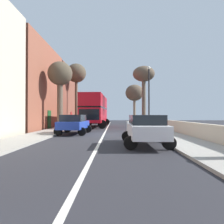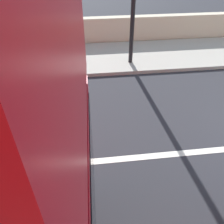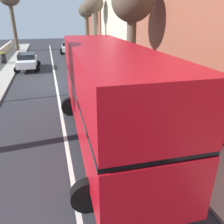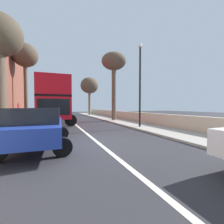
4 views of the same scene
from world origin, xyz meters
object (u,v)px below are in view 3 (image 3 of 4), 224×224
street_tree_right_3 (10,1)px  street_tree_left_6 (86,15)px  street_tree_left_0 (94,9)px  street_tree_left_4 (132,7)px  parked_car_white_right_0 (27,60)px  parked_car_white_left_1 (68,47)px  litter_bin_right (4,58)px  double_decker_bus (106,91)px  parked_car_blue_left_2 (86,71)px

street_tree_right_3 → street_tree_left_6: (-10.06, 6.19, -1.87)m
street_tree_left_0 → street_tree_left_4: 13.46m
parked_car_white_right_0 → parked_car_white_left_1: 11.15m
parked_car_white_left_1 → street_tree_left_6: size_ratio=0.66×
parked_car_white_right_0 → street_tree_left_0: (-7.64, -2.96, 4.88)m
parked_car_white_left_1 → street_tree_left_6: bearing=146.8°
street_tree_left_0 → street_tree_left_6: 5.33m
parked_car_white_right_0 → litter_bin_right: parked_car_white_right_0 is taller
parked_car_white_left_1 → litter_bin_right: bearing=39.0°
double_decker_bus → litter_bin_right: bearing=-70.6°
street_tree_right_3 → litter_bin_right: bearing=88.2°
double_decker_bus → litter_bin_right: double_decker_bus is taller
parked_car_blue_left_2 → litter_bin_right: parked_car_blue_left_2 is taller
parked_car_white_right_0 → litter_bin_right: size_ratio=3.86×
parked_car_white_right_0 → parked_car_white_left_1: (-5.00, -9.96, -0.01)m
double_decker_bus → litter_bin_right: 21.17m
double_decker_bus → parked_car_white_left_1: bearing=-91.8°
double_decker_bus → street_tree_left_4: (-3.08, -5.78, 3.22)m
double_decker_bus → parked_car_blue_left_2: double_decker_bus is taller
parked_car_white_right_0 → parked_car_blue_left_2: bearing=128.4°
parked_car_blue_left_2 → street_tree_left_6: street_tree_left_6 is taller
double_decker_bus → street_tree_left_6: 24.94m
parked_car_blue_left_2 → street_tree_left_0: street_tree_left_0 is taller
street_tree_left_0 → street_tree_left_6: bearing=-89.6°
double_decker_bus → street_tree_left_6: (-3.41, -24.53, 2.91)m
parked_car_white_right_0 → street_tree_left_6: size_ratio=0.69×
parked_car_white_right_0 → street_tree_left_4: street_tree_left_4 is taller
street_tree_right_3 → street_tree_left_6: size_ratio=1.31×
parked_car_blue_left_2 → street_tree_right_3: bearing=-70.2°
litter_bin_right → street_tree_left_0: bearing=176.3°
street_tree_right_3 → street_tree_left_6: street_tree_right_3 is taller
litter_bin_right → street_tree_left_6: bearing=-156.1°
parked_car_blue_left_2 → street_tree_left_6: (-2.60, -14.56, 4.34)m
double_decker_bus → parked_car_blue_left_2: size_ratio=2.26×
double_decker_bus → street_tree_left_4: size_ratio=1.44×
street_tree_right_3 → parked_car_white_right_0: bearing=99.7°
parked_car_white_left_1 → street_tree_right_3: bearing=-31.0°
parked_car_blue_left_2 → street_tree_left_4: 6.66m
street_tree_left_0 → street_tree_right_3: size_ratio=0.85×
parked_car_white_right_0 → litter_bin_right: 4.59m
street_tree_right_3 → street_tree_left_4: 26.82m
double_decker_bus → litter_bin_right: size_ratio=8.62×
parked_car_blue_left_2 → parked_car_white_right_0: bearing=-51.6°
street_tree_left_0 → street_tree_left_4: size_ratio=1.04×
street_tree_right_3 → double_decker_bus: bearing=102.2°
parked_car_white_right_0 → street_tree_left_6: street_tree_left_6 is taller
street_tree_left_0 → street_tree_left_6: size_ratio=1.11×
double_decker_bus → parked_car_white_right_0: 16.87m
street_tree_left_6 → parked_car_white_right_0: bearing=47.3°
parked_car_white_right_0 → street_tree_left_4: (-7.28, 10.50, 4.64)m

